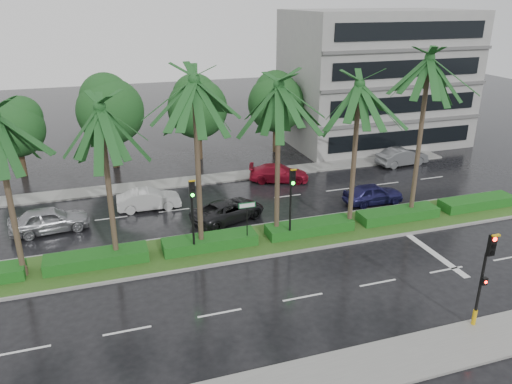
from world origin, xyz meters
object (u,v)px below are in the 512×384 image
object	(u,v)px
signal_median_left	(193,207)
street_sign	(247,213)
car_silver	(49,220)
car_blue	(373,194)
car_darkgrey	(228,210)
car_white	(149,199)
signal_near	(484,276)
car_red	(279,173)
car_grey	(402,157)

from	to	relation	value
signal_median_left	street_sign	distance (m)	3.13
car_silver	car_blue	xyz separation A→B (m)	(20.50, -2.19, -0.07)
street_sign	car_darkgrey	distance (m)	4.22
car_silver	car_darkgrey	bearing A→B (deg)	-105.71
car_white	signal_median_left	bearing A→B (deg)	-166.92
car_silver	signal_near	bearing A→B (deg)	-137.95
car_red	signal_median_left	bearing A→B (deg)	158.62
street_sign	car_silver	size ratio (longest dim) A/B	0.58
car_silver	car_blue	bearing A→B (deg)	-102.37
car_white	street_sign	bearing A→B (deg)	-146.57
signal_median_left	street_sign	world-z (taller)	signal_median_left
street_sign	car_blue	xyz separation A→B (m)	(10.00, 3.52, -1.43)
signal_median_left	car_grey	bearing A→B (deg)	27.53
signal_median_left	car_grey	distance (m)	22.19
car_silver	car_red	xyz separation A→B (m)	(16.00, 3.87, -0.12)
street_sign	car_silver	world-z (taller)	street_sign
car_silver	street_sign	bearing A→B (deg)	-124.81
signal_near	car_darkgrey	distance (m)	15.61
street_sign	car_blue	world-z (taller)	street_sign
car_darkgrey	signal_near	bearing A→B (deg)	-174.90
signal_median_left	car_blue	bearing A→B (deg)	15.89
signal_near	signal_median_left	distance (m)	13.93
car_white	car_blue	size ratio (longest dim) A/B	1.01
car_grey	car_white	bearing A→B (deg)	92.29
car_grey	car_darkgrey	bearing A→B (deg)	104.96
signal_median_left	car_red	size ratio (longest dim) A/B	0.98
signal_near	car_red	bearing A→B (deg)	94.41
street_sign	car_grey	size ratio (longest dim) A/B	0.59
signal_median_left	car_white	distance (m)	7.96
car_white	signal_near	bearing A→B (deg)	-144.44
car_white	car_grey	xyz separation A→B (m)	(21.07, 2.74, 0.05)
signal_near	car_grey	distance (m)	22.15
signal_median_left	car_blue	size ratio (longest dim) A/B	1.07
car_silver	car_red	size ratio (longest dim) A/B	1.01
signal_median_left	car_white	bearing A→B (deg)	101.36
signal_median_left	car_red	bearing A→B (deg)	48.96
signal_median_left	car_darkgrey	size ratio (longest dim) A/B	0.91
street_sign	car_darkgrey	bearing A→B (deg)	90.00
signal_near	signal_median_left	xyz separation A→B (m)	(-10.00, 9.69, 0.49)
street_sign	car_red	xyz separation A→B (m)	(5.50, 9.58, -1.48)
street_sign	car_blue	distance (m)	10.70
car_darkgrey	car_grey	bearing A→B (deg)	-91.67
signal_median_left	car_blue	xyz separation A→B (m)	(13.00, 3.70, -2.31)
signal_near	signal_median_left	size ratio (longest dim) A/B	1.00
car_red	car_grey	world-z (taller)	car_grey
car_darkgrey	car_blue	bearing A→B (deg)	-114.28
car_blue	signal_near	bearing A→B (deg)	168.16
car_silver	car_darkgrey	xyz separation A→B (m)	(10.50, -1.75, -0.10)
signal_near	car_grey	xyz separation A→B (m)	(9.57, 19.89, -1.78)
signal_median_left	car_grey	world-z (taller)	signal_median_left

